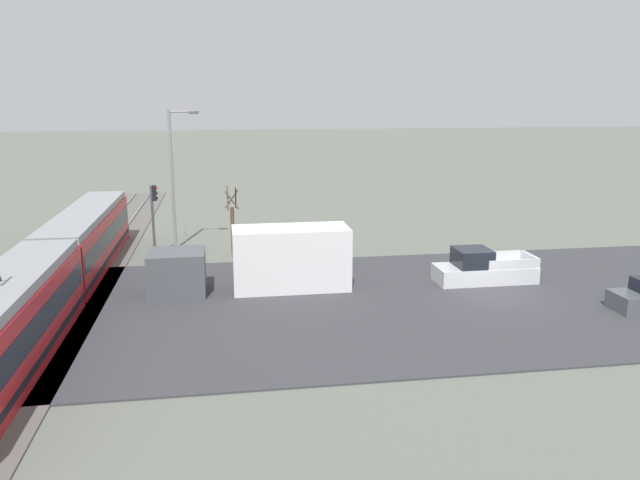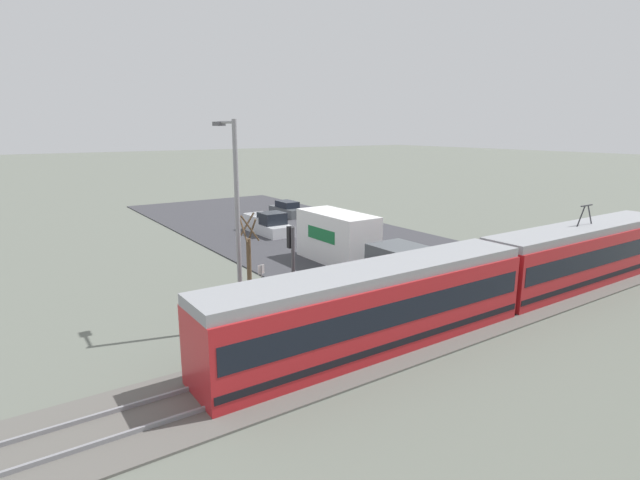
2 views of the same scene
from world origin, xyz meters
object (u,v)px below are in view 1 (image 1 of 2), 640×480
pickup_truck (483,269)px  traffic_light_pole (154,210)px  no_parking_sign (186,231)px  street_lamp_near_crossing (175,171)px  street_tree (232,224)px  box_truck (264,261)px  light_rail_tram (54,274)px

pickup_truck → traffic_light_pole: bearing=64.7°
no_parking_sign → street_lamp_near_crossing: bearing=22.2°
street_tree → pickup_truck: bearing=-122.1°
box_truck → street_lamp_near_crossing: bearing=26.3°
pickup_truck → street_tree: bearing=57.9°
pickup_truck → traffic_light_pole: traffic_light_pole is taller
light_rail_tram → pickup_truck: (0.63, -21.65, -0.90)m
light_rail_tram → traffic_light_pole: size_ratio=6.66×
pickup_truck → street_tree: street_tree is taller
pickup_truck → no_parking_sign: bearing=60.6°
light_rail_tram → pickup_truck: 21.67m
light_rail_tram → box_truck: (1.11, -9.95, -0.11)m
pickup_truck → light_rail_tram: bearing=91.7°
light_rail_tram → traffic_light_pole: traffic_light_pole is taller
box_truck → pickup_truck: 11.73m
street_tree → no_parking_sign: size_ratio=1.77×
light_rail_tram → pickup_truck: bearing=-88.3°
street_lamp_near_crossing → no_parking_sign: bearing=-157.8°
light_rail_tram → no_parking_sign: size_ratio=12.16×
box_truck → street_lamp_near_crossing: street_lamp_near_crossing is taller
street_tree → street_lamp_near_crossing: size_ratio=0.49×
light_rail_tram → pickup_truck: light_rail_tram is taller
traffic_light_pole → street_tree: (-0.24, -4.77, -0.97)m
traffic_light_pole → street_lamp_near_crossing: (2.01, -1.24, 2.17)m
box_truck → traffic_light_pole: (7.99, 6.19, 1.40)m
traffic_light_pole → street_lamp_near_crossing: 3.21m
box_truck → pickup_truck: size_ratio=1.90×
light_rail_tram → no_parking_sign: 11.16m
light_rail_tram → street_tree: 12.30m
box_truck → no_parking_sign: bearing=27.0°
street_tree → no_parking_sign: (0.80, 2.94, -0.49)m
pickup_truck → box_truck: bearing=87.6°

